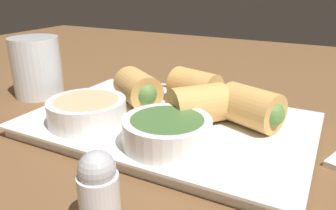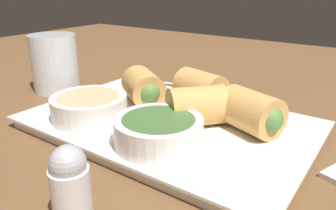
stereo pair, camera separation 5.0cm
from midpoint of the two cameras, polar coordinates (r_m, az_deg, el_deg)
table_surface at (r=40.58cm, az=1.49°, el=-6.45°), size 180.00×140.00×2.00cm
serving_plate at (r=40.91cm, az=-3.51°, el=-3.51°), size 34.29×22.40×1.50cm
roll_front_left at (r=38.85cm, az=2.27°, el=0.08°), size 7.86×8.05×4.70cm
roll_front_right at (r=44.82cm, az=1.95°, el=2.97°), size 7.82×6.34×4.70cm
roll_back_left at (r=44.68cm, az=-8.30°, el=2.70°), size 8.08×7.59×4.70cm
roll_back_right at (r=38.23cm, az=11.20°, el=-0.67°), size 7.85×6.75×4.70cm
dipping_bowl_near at (r=33.92cm, az=-4.38°, el=-4.59°), size 9.31×9.31×2.90cm
dipping_bowl_far at (r=40.88cm, az=-17.34°, el=-0.96°), size 9.31×9.31×2.90cm
spoon at (r=56.17cm, az=3.19°, el=3.22°), size 17.19×4.82×1.34cm
drinking_glass at (r=57.34cm, az=-24.26°, el=6.02°), size 7.60×7.60×9.42cm
salt_shaker at (r=25.75cm, az=-18.29°, el=-14.25°), size 3.04×3.04×6.60cm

